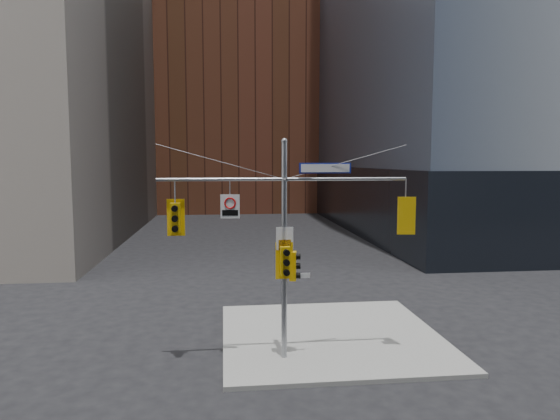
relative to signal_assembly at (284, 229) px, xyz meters
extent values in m
plane|color=black|center=(0.00, -1.99, -4.42)|extent=(160.00, 160.00, 0.00)
cube|color=gray|center=(2.00, 2.01, -4.34)|extent=(8.00, 8.00, 0.15)
cube|color=black|center=(28.00, 30.01, -1.42)|extent=(36.40, 36.40, 6.00)
cube|color=brown|center=(0.00, 56.01, 9.58)|extent=(26.00, 20.00, 28.00)
cylinder|color=gray|center=(0.00, 0.01, -0.82)|extent=(0.18, 0.18, 7.20)
sphere|color=gray|center=(0.00, 0.01, 2.78)|extent=(0.20, 0.20, 0.20)
cylinder|color=gray|center=(-2.00, 0.01, 1.58)|extent=(4.00, 0.11, 0.11)
cylinder|color=gray|center=(2.00, 0.01, 1.58)|extent=(4.00, 0.11, 0.11)
cylinder|color=gray|center=(0.00, -0.34, 1.58)|extent=(0.10, 0.70, 0.10)
cylinder|color=gray|center=(-2.00, 0.01, 2.13)|extent=(4.00, 0.02, 1.12)
cylinder|color=gray|center=(2.00, 0.01, 2.13)|extent=(4.00, 0.02, 1.12)
cube|color=#DDA90B|center=(-3.43, 0.01, 0.38)|extent=(0.31, 0.22, 0.94)
cube|color=#DDA90B|center=(-3.43, 0.17, 0.38)|extent=(0.56, 0.04, 1.17)
cylinder|color=black|center=(-3.43, -0.17, 0.70)|extent=(0.20, 0.15, 0.20)
cylinder|color=black|center=(-3.43, -0.10, 0.70)|extent=(0.17, 0.02, 0.17)
cylinder|color=black|center=(-3.43, -0.17, 0.38)|extent=(0.20, 0.15, 0.20)
cylinder|color=black|center=(-3.43, -0.10, 0.38)|extent=(0.17, 0.02, 0.17)
cylinder|color=black|center=(-3.43, -0.17, 0.07)|extent=(0.20, 0.15, 0.20)
cylinder|color=black|center=(-3.43, -0.10, 0.07)|extent=(0.17, 0.02, 0.17)
cube|color=#DDA90B|center=(4.01, 0.01, 0.38)|extent=(0.35, 0.26, 1.00)
cube|color=#DDA90B|center=(3.99, -0.16, 0.38)|extent=(0.59, 0.11, 1.23)
cylinder|color=black|center=(4.04, 0.20, 0.72)|extent=(0.23, 0.18, 0.21)
cylinder|color=black|center=(4.03, 0.12, 0.72)|extent=(0.18, 0.04, 0.18)
cylinder|color=black|center=(4.04, 0.20, 0.38)|extent=(0.23, 0.18, 0.21)
cylinder|color=black|center=(4.03, 0.12, 0.38)|extent=(0.18, 0.04, 0.18)
cylinder|color=black|center=(4.04, 0.20, 0.05)|extent=(0.23, 0.18, 0.21)
cylinder|color=black|center=(4.03, 0.12, 0.05)|extent=(0.18, 0.04, 0.18)
cube|color=#DDA90B|center=(0.28, 0.01, -1.23)|extent=(0.27, 0.34, 0.94)
cylinder|color=black|center=(0.46, -0.03, -0.92)|extent=(0.18, 0.22, 0.20)
cylinder|color=black|center=(0.39, -0.01, -0.92)|extent=(0.05, 0.17, 0.17)
cylinder|color=black|center=(0.46, -0.03, -1.23)|extent=(0.18, 0.22, 0.20)
cylinder|color=black|center=(0.39, -0.01, -1.23)|extent=(0.05, 0.17, 0.17)
cylinder|color=black|center=(0.46, -0.03, -1.54)|extent=(0.18, 0.22, 0.20)
cylinder|color=#0CE559|center=(0.39, -0.01, -1.54)|extent=(0.05, 0.17, 0.17)
cube|color=#DDA90B|center=(0.00, -0.27, -1.02)|extent=(0.33, 0.24, 0.96)
cube|color=#DDA90B|center=(-0.01, -0.11, -1.02)|extent=(0.57, 0.08, 1.19)
cylinder|color=black|center=(0.02, -0.45, -0.70)|extent=(0.21, 0.16, 0.20)
cylinder|color=black|center=(0.01, -0.38, -0.70)|extent=(0.17, 0.03, 0.17)
cylinder|color=black|center=(0.02, -0.45, -1.02)|extent=(0.21, 0.16, 0.20)
cylinder|color=black|center=(0.01, -0.38, -1.02)|extent=(0.17, 0.03, 0.17)
cylinder|color=black|center=(0.02, -0.45, -1.34)|extent=(0.21, 0.16, 0.20)
cylinder|color=black|center=(0.01, -0.38, -1.34)|extent=(0.17, 0.03, 0.17)
cube|color=navy|center=(1.33, 0.01, 1.93)|extent=(1.73, 0.27, 0.34)
cube|color=silver|center=(1.33, -0.02, 1.93)|extent=(1.62, 0.23, 0.26)
cube|color=silver|center=(-1.73, -0.01, 0.73)|extent=(0.60, 0.10, 0.76)
torus|color=#B20A0A|center=(-1.73, -0.03, 0.83)|extent=(0.38, 0.09, 0.37)
cube|color=black|center=(-1.73, -0.03, 0.53)|extent=(0.50, 0.07, 0.18)
cube|color=silver|center=(0.00, -0.11, -0.30)|extent=(0.56, 0.09, 0.73)
cube|color=#D88C00|center=(0.00, -0.13, -0.50)|extent=(0.40, 0.05, 0.32)
cube|color=silver|center=(0.45, 0.01, -1.55)|extent=(0.79, 0.06, 0.16)
cube|color=#145926|center=(0.00, 0.46, -1.65)|extent=(0.03, 0.70, 0.14)
camera|label=1|loc=(-1.93, -15.74, 2.15)|focal=32.00mm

